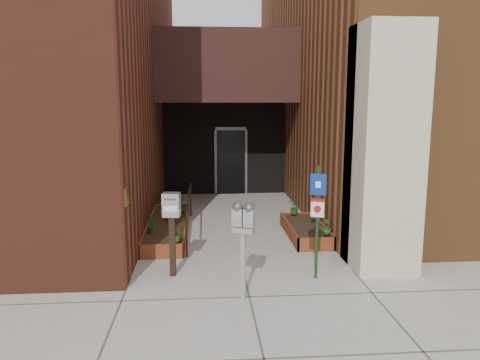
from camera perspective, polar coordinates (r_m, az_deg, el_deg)
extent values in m
plane|color=#9E9991|center=(8.56, 0.47, -11.37)|extent=(80.00, 80.00, 0.00)
cube|color=maroon|center=(15.70, -25.24, 15.90)|extent=(8.00, 14.60, 10.00)
cube|color=brown|center=(16.63, 20.07, 15.84)|extent=(8.00, 13.70, 10.00)
cube|color=beige|center=(8.82, 17.15, 3.55)|extent=(1.10, 1.20, 4.40)
cube|color=black|center=(14.00, -1.69, 13.54)|extent=(4.20, 2.00, 2.00)
cube|color=black|center=(15.45, -1.90, 3.91)|extent=(4.00, 0.30, 3.00)
cube|color=black|center=(15.34, -1.11, 2.18)|extent=(0.90, 0.06, 2.10)
cube|color=#B79338|center=(8.02, -13.70, -1.95)|extent=(0.04, 0.30, 0.30)
cube|color=brown|center=(9.39, -9.60, -8.60)|extent=(0.90, 0.04, 0.30)
cube|color=brown|center=(12.81, -8.22, -3.56)|extent=(0.90, 0.04, 0.30)
cube|color=brown|center=(11.13, -11.02, -5.71)|extent=(0.04, 3.60, 0.30)
cube|color=brown|center=(11.06, -6.57, -5.68)|extent=(0.04, 3.60, 0.30)
cube|color=black|center=(11.09, -8.80, -5.80)|extent=(0.82, 3.52, 0.26)
cube|color=brown|center=(9.81, 9.33, -7.78)|extent=(0.80, 0.04, 0.30)
cube|color=brown|center=(11.84, 6.85, -4.65)|extent=(0.80, 0.04, 0.30)
cube|color=brown|center=(10.75, 5.98, -6.14)|extent=(0.04, 2.20, 0.30)
cube|color=brown|center=(10.91, 9.93, -5.99)|extent=(0.04, 2.20, 0.30)
cube|color=black|center=(10.83, 7.97, -6.17)|extent=(0.72, 2.12, 0.26)
cylinder|color=black|center=(9.34, -6.53, -6.69)|extent=(0.04, 0.04, 0.90)
cylinder|color=black|center=(12.54, -6.02, -2.40)|extent=(0.04, 0.04, 0.90)
cylinder|color=black|center=(10.84, -6.28, -2.03)|extent=(0.04, 3.30, 0.04)
cube|color=#ABABAE|center=(7.37, 0.41, -10.48)|extent=(0.08, 0.08, 1.08)
cube|color=#ABABAE|center=(7.19, 0.41, -6.13)|extent=(0.35, 0.25, 0.09)
cube|color=#ABABAE|center=(7.17, -0.28, -4.57)|extent=(0.19, 0.16, 0.28)
sphere|color=#59595B|center=(7.13, -0.29, -3.31)|extent=(0.16, 0.16, 0.16)
cube|color=white|center=(7.11, -0.43, -4.51)|extent=(0.09, 0.04, 0.05)
cube|color=#B21414|center=(7.13, -0.43, -5.18)|extent=(0.09, 0.04, 0.03)
cube|color=#ABABAE|center=(7.11, 1.12, -4.69)|extent=(0.19, 0.16, 0.28)
sphere|color=#59595B|center=(7.07, 1.12, -3.42)|extent=(0.16, 0.16, 0.16)
cube|color=white|center=(7.06, 0.98, -4.63)|extent=(0.09, 0.04, 0.05)
cube|color=#B21414|center=(7.08, 0.98, -5.31)|extent=(0.09, 0.04, 0.03)
cube|color=#133613|center=(8.18, 9.40, -5.19)|extent=(0.06, 0.06, 1.99)
cube|color=navy|center=(8.00, 9.51, -0.54)|extent=(0.26, 0.11, 0.36)
cube|color=white|center=(8.00, 9.51, -0.54)|extent=(0.09, 0.04, 0.11)
cube|color=white|center=(8.09, 9.43, -3.38)|extent=(0.22, 0.10, 0.32)
cube|color=#B21414|center=(8.05, 9.45, -2.48)|extent=(0.22, 0.09, 0.05)
cylinder|color=#B21414|center=(8.08, 9.42, -3.52)|extent=(0.12, 0.06, 0.13)
cube|color=black|center=(8.41, -8.23, -7.95)|extent=(0.11, 0.11, 1.09)
cube|color=#B3B4B6|center=(8.21, -8.36, -2.99)|extent=(0.32, 0.25, 0.42)
cube|color=#59595B|center=(8.08, -8.53, -2.35)|extent=(0.22, 0.04, 0.04)
cube|color=white|center=(8.11, -8.50, -3.51)|extent=(0.24, 0.04, 0.10)
imported|color=#255618|center=(9.44, -7.73, -6.41)|extent=(0.43, 0.43, 0.34)
imported|color=#18561E|center=(10.17, -10.91, -5.38)|extent=(0.22, 0.22, 0.32)
imported|color=#1D5718|center=(11.15, -8.57, -3.74)|extent=(0.30, 0.30, 0.40)
imported|color=#165019|center=(11.69, -7.11, -3.04)|extent=(0.31, 0.31, 0.41)
imported|color=#1D5A19|center=(9.95, 10.54, -5.66)|extent=(0.26, 0.26, 0.34)
imported|color=#18541B|center=(11.03, 9.01, -4.02)|extent=(0.20, 0.20, 0.36)
imported|color=#1A5D1F|center=(11.58, 6.61, -3.38)|extent=(0.41, 0.41, 0.33)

